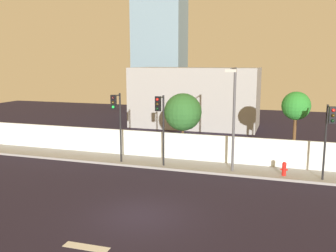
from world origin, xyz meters
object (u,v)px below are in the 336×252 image
object	(u,v)px
traffic_light_right	(117,113)
fire_hydrant	(284,168)
street_lamp_curbside	(233,110)
traffic_light_center	(160,116)
roadside_tree_midleft	(296,107)
roadside_tree_leftmost	(183,112)
traffic_light_left	(329,127)

from	to	relation	value
traffic_light_right	fire_hydrant	size ratio (longest dim) A/B	5.59
fire_hydrant	street_lamp_curbside	bearing A→B (deg)	-175.17
traffic_light_center	fire_hydrant	world-z (taller)	traffic_light_center
street_lamp_curbside	roadside_tree_midleft	size ratio (longest dim) A/B	1.28
street_lamp_curbside	traffic_light_right	bearing A→B (deg)	-175.49
traffic_light_center	traffic_light_right	bearing A→B (deg)	-174.84
traffic_light_center	roadside_tree_leftmost	size ratio (longest dim) A/B	0.99
traffic_light_center	roadside_tree_leftmost	distance (m)	3.36
traffic_light_center	roadside_tree_midleft	world-z (taller)	roadside_tree_midleft
roadside_tree_midleft	fire_hydrant	bearing A→B (deg)	-101.02
fire_hydrant	roadside_tree_leftmost	size ratio (longest dim) A/B	0.18
street_lamp_curbside	roadside_tree_leftmost	xyz separation A→B (m)	(-3.94, 2.99, -0.67)
traffic_light_center	traffic_light_right	world-z (taller)	traffic_light_right
roadside_tree_leftmost	traffic_light_center	bearing A→B (deg)	-99.06
traffic_light_left	traffic_light_center	xyz separation A→B (m)	(-9.71, 0.09, 0.16)
traffic_light_right	roadside_tree_leftmost	bearing A→B (deg)	46.41
roadside_tree_midleft	street_lamp_curbside	bearing A→B (deg)	-140.09
roadside_tree_leftmost	roadside_tree_midleft	bearing A→B (deg)	0.00
traffic_light_center	roadside_tree_leftmost	xyz separation A→B (m)	(0.53, 3.31, -0.17)
fire_hydrant	roadside_tree_midleft	size ratio (longest dim) A/B	0.17
street_lamp_curbside	fire_hydrant	xyz separation A→B (m)	(3.04, 0.26, -3.37)
roadside_tree_leftmost	fire_hydrant	bearing A→B (deg)	-21.38
fire_hydrant	traffic_light_center	bearing A→B (deg)	-175.61
street_lamp_curbside	fire_hydrant	bearing A→B (deg)	4.83
traffic_light_right	roadside_tree_midleft	distance (m)	11.49
fire_hydrant	roadside_tree_midleft	xyz separation A→B (m)	(0.53, 2.73, 3.37)
fire_hydrant	roadside_tree_leftmost	distance (m)	7.97
traffic_light_left	traffic_light_center	distance (m)	9.71
roadside_tree_leftmost	roadside_tree_midleft	distance (m)	7.55
traffic_light_right	roadside_tree_leftmost	world-z (taller)	traffic_light_right
traffic_light_left	traffic_light_right	xyz separation A→B (m)	(-12.58, -0.17, 0.23)
traffic_light_center	street_lamp_curbside	distance (m)	4.51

